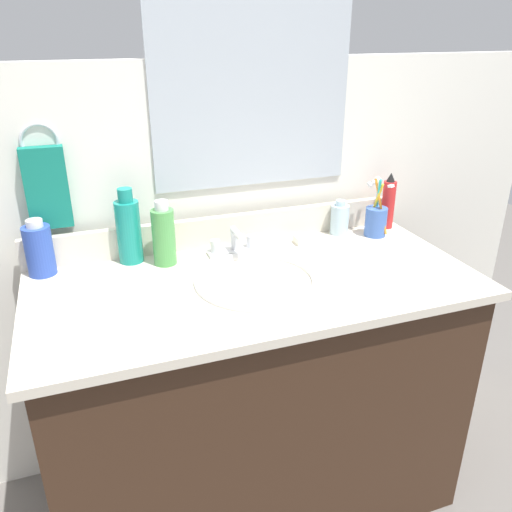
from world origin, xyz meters
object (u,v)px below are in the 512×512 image
Objects in this scene: bottle_shampoo_blue at (39,250)px; cup_blue_plastic at (376,220)px; bottle_gel_clear at (340,219)px; soap_bar at (305,239)px; bottle_mouthwash_teal at (129,230)px; bottle_spray_red at (388,203)px; hand_towel at (47,188)px; faucet at (234,245)px; bottle_toner_green at (164,236)px.

cup_blue_plastic is (1.00, -0.06, -0.02)m from bottle_shampoo_blue.
soap_bar is at bearing -164.93° from bottle_gel_clear.
bottle_gel_clear is (0.66, -0.01, -0.05)m from bottle_mouthwash_teal.
bottle_spray_red is 0.32m from soap_bar.
hand_towel reaches higher than cup_blue_plastic.
bottle_shampoo_blue is (-0.53, 0.04, 0.04)m from faucet.
cup_blue_plastic is (0.10, -0.05, 0.00)m from bottle_gel_clear.
faucet is 0.75× the size of bottle_mouthwash_teal.
bottle_spray_red is at bearing 2.91° from bottle_toner_green.
bottle_mouthwash_teal is at bearing 175.08° from soap_bar.
soap_bar is at bearing 0.39° from bottle_toner_green.
bottle_shampoo_blue is at bearing 172.32° from bottle_toner_green.
bottle_gel_clear is 1.74× the size of soap_bar.
faucet is at bearing -173.66° from bottle_gel_clear.
faucet is 0.23m from soap_bar.
bottle_spray_red is at bearing -0.68° from bottle_gel_clear.
hand_towel is at bearing 55.18° from bottle_shampoo_blue.
soap_bar is (0.43, 0.00, -0.07)m from bottle_toner_green.
bottle_mouthwash_teal is 0.10m from bottle_toner_green.
faucet is 1.03× the size of bottle_shampoo_blue.
hand_towel is 1.97× the size of bottle_gel_clear.
bottle_gel_clear is at bearing -0.69° from bottle_mouthwash_teal.
bottle_mouthwash_teal is 3.35× the size of soap_bar.
bottle_toner_green is (0.28, -0.10, -0.14)m from hand_towel.
faucet is 0.55m from bottle_spray_red.
cup_blue_plastic is at bearing -6.95° from hand_towel.
bottle_mouthwash_teal is 0.24m from bottle_shampoo_blue.
bottle_toner_green is at bearing -175.99° from bottle_gel_clear.
bottle_mouthwash_teal is at bearing 170.47° from faucet.
faucet is 0.53m from bottle_shampoo_blue.
bottle_gel_clear is at bearing -4.29° from hand_towel.
bottle_gel_clear is (-0.17, 0.00, -0.04)m from bottle_spray_red.
cup_blue_plastic reaches higher than bottle_gel_clear.
faucet is 1.43× the size of bottle_gel_clear.
bottle_shampoo_blue is at bearing 179.75° from bottle_gel_clear.
cup_blue_plastic is (0.76, -0.06, -0.04)m from bottle_mouthwash_teal.
bottle_mouthwash_teal is at bearing 151.52° from bottle_toner_green.
faucet is 0.30m from bottle_mouthwash_teal.
cup_blue_plastic reaches higher than bottle_toner_green.
hand_towel is 0.75m from soap_bar.
bottle_gel_clear is 0.11m from cup_blue_plastic.
bottle_toner_green reaches higher than bottle_shampoo_blue.
bottle_spray_red is at bearing -0.69° from bottle_mouthwash_teal.
bottle_gel_clear is at bearing 6.34° from faucet.
bottle_shampoo_blue is at bearing 175.15° from faucet.
bottle_toner_green reaches higher than faucet.
bottle_spray_red is 1.07m from bottle_shampoo_blue.
cup_blue_plastic reaches higher than soap_bar.
cup_blue_plastic reaches higher than bottle_spray_red.
bottle_mouthwash_teal is 1.16× the size of bottle_toner_green.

